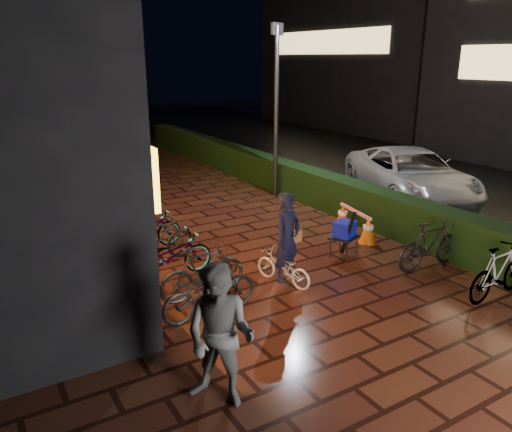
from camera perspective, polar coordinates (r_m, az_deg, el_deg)
ground at (r=9.16m, az=11.91°, el=-10.05°), size 80.00×80.00×0.00m
asphalt_road at (r=18.73m, az=21.81°, el=3.47°), size 11.00×60.00×0.01m
hedge at (r=16.89m, az=1.76°, el=5.04°), size 0.70×20.00×1.00m
bystander_person at (r=6.30m, az=-4.12°, el=-13.54°), size 1.13×1.17×1.89m
van at (r=16.08m, az=17.22°, el=4.56°), size 4.33×5.99×1.51m
far_buildings at (r=27.73m, az=26.51°, el=20.71°), size 9.08×31.00×14.00m
lamp_post_hedge at (r=15.40m, az=2.33°, el=12.59°), size 0.49×0.22×5.15m
lamp_post_sf at (r=13.28m, az=-17.96°, el=11.74°), size 0.52×0.25×5.48m
cyclist at (r=9.51m, az=3.38°, el=-4.08°), size 0.81×1.36×1.84m
traffic_barrier at (r=12.51m, az=11.21°, el=-0.73°), size 0.65×1.59×0.65m
cart_assembly at (r=11.04m, az=10.09°, el=-1.70°), size 0.76×0.82×1.15m
parked_bikes_storefront at (r=10.53m, az=-10.73°, el=-3.37°), size 1.95×6.13×1.02m
parked_bikes_hedge at (r=10.47m, az=22.51°, el=-4.39°), size 1.75×2.14×1.02m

